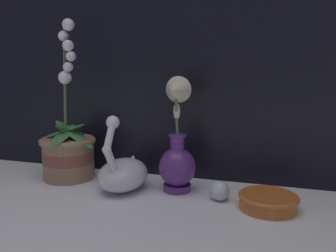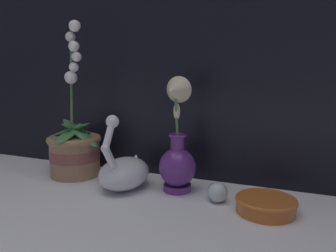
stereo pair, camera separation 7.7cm
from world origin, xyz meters
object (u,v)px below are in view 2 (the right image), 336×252
at_px(swan_figurine, 125,171).
at_px(blue_vase, 177,151).
at_px(glass_sphere, 217,192).
at_px(amber_dish, 266,204).
at_px(orchid_potted_plant, 75,148).

bearing_deg(swan_figurine, blue_vase, 11.40).
relative_size(glass_sphere, amber_dish, 0.36).
bearing_deg(swan_figurine, orchid_potted_plant, 167.98).
distance_m(swan_figurine, amber_dish, 0.38).
height_order(orchid_potted_plant, glass_sphere, orchid_potted_plant).
height_order(glass_sphere, amber_dish, glass_sphere).
relative_size(blue_vase, glass_sphere, 6.14).
xyz_separation_m(orchid_potted_plant, blue_vase, (0.34, -0.01, 0.02)).
height_order(orchid_potted_plant, swan_figurine, orchid_potted_plant).
bearing_deg(orchid_potted_plant, blue_vase, -2.30).
bearing_deg(amber_dish, swan_figurine, 176.79).
height_order(blue_vase, glass_sphere, blue_vase).
relative_size(orchid_potted_plant, amber_dish, 3.37).
xyz_separation_m(orchid_potted_plant, swan_figurine, (0.20, -0.04, -0.04)).
height_order(orchid_potted_plant, blue_vase, orchid_potted_plant).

